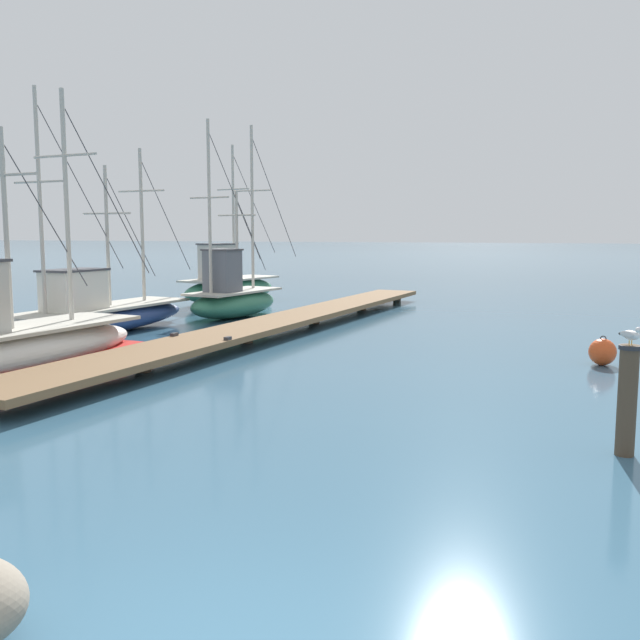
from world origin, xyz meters
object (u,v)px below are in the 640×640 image
(fishing_boat_1, at_px, (98,314))
(fishing_boat_0, at_px, (229,285))
(fishing_boat_3, at_px, (232,297))
(mooring_buoy, at_px, (603,352))
(mooring_piling, at_px, (627,398))
(perched_seagull, at_px, (631,334))

(fishing_boat_1, bearing_deg, fishing_boat_0, 93.39)
(fishing_boat_3, height_order, mooring_buoy, fishing_boat_3)
(fishing_boat_1, xyz_separation_m, fishing_boat_3, (2.01, 5.00, 0.15))
(fishing_boat_1, relative_size, fishing_boat_3, 1.20)
(fishing_boat_1, height_order, mooring_buoy, fishing_boat_1)
(fishing_boat_0, height_order, fishing_boat_1, fishing_boat_1)
(mooring_piling, xyz_separation_m, mooring_buoy, (-0.08, 7.03, -0.50))
(fishing_boat_1, bearing_deg, mooring_buoy, -0.56)
(fishing_boat_1, bearing_deg, fishing_boat_3, 68.12)
(fishing_boat_0, relative_size, mooring_buoy, 9.76)
(fishing_boat_0, height_order, mooring_piling, fishing_boat_0)
(mooring_buoy, bearing_deg, perched_seagull, -89.42)
(fishing_boat_0, bearing_deg, perched_seagull, -48.29)
(fishing_boat_0, height_order, mooring_buoy, fishing_boat_0)
(fishing_boat_0, xyz_separation_m, mooring_buoy, (14.89, -9.76, -0.47))
(fishing_boat_1, distance_m, fishing_boat_3, 5.39)
(fishing_boat_3, height_order, perched_seagull, fishing_boat_3)
(fishing_boat_0, distance_m, fishing_boat_1, 9.64)
(perched_seagull, bearing_deg, fishing_boat_0, 131.71)
(fishing_boat_0, xyz_separation_m, mooring_piling, (14.97, -16.79, 0.03))
(fishing_boat_1, xyz_separation_m, perched_seagull, (14.39, -7.16, 1.09))
(fishing_boat_0, relative_size, fishing_boat_3, 0.98)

